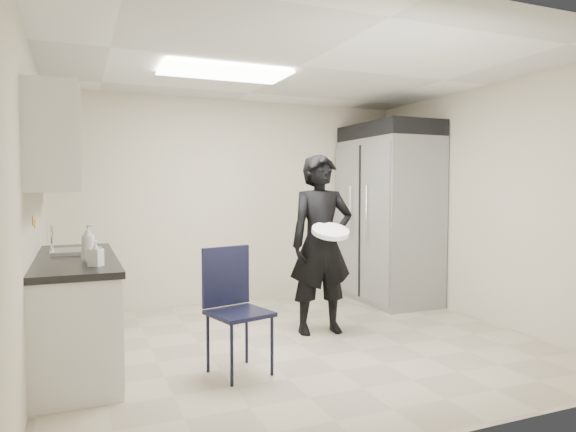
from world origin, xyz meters
name	(u,v)px	position (x,y,z in m)	size (l,w,h in m)	color
floor	(299,344)	(0.00, 0.00, 0.00)	(4.50, 4.50, 0.00)	#B2A68B
ceiling	(300,66)	(0.00, 0.00, 2.60)	(4.50, 4.50, 0.00)	white
back_wall	(237,201)	(0.00, 2.00, 1.30)	(4.50, 4.50, 0.00)	beige
left_wall	(31,211)	(-2.25, 0.00, 1.30)	(4.00, 4.00, 0.00)	beige
right_wall	(486,204)	(2.25, 0.00, 1.30)	(4.00, 4.00, 0.00)	beige
ceiling_panel	(225,73)	(-0.60, 0.40, 2.57)	(1.20, 0.60, 0.02)	white
lower_counter	(76,314)	(-1.95, 0.20, 0.43)	(0.60, 1.90, 0.86)	silver
countertop	(75,259)	(-1.95, 0.20, 0.89)	(0.64, 1.95, 0.05)	black
sink	(77,257)	(-1.93, 0.45, 0.87)	(0.42, 0.40, 0.14)	gray
faucet	(52,241)	(-2.13, 0.45, 1.02)	(0.02, 0.02, 0.24)	silver
upper_cabinets	(55,145)	(-2.08, 0.20, 1.83)	(0.35, 1.80, 0.75)	silver
towel_dispenser	(53,174)	(-2.14, 1.35, 1.62)	(0.22, 0.30, 0.35)	black
notice_sticker_left	(33,221)	(-2.24, 0.10, 1.22)	(0.00, 0.12, 0.07)	yellow
notice_sticker_right	(35,224)	(-2.24, 0.30, 1.18)	(0.00, 0.12, 0.07)	yellow
commercial_fridge	(388,221)	(1.83, 1.27, 1.05)	(0.80, 1.35, 2.10)	gray
fridge_compressor	(389,132)	(1.83, 1.27, 2.20)	(0.80, 1.35, 0.20)	black
folding_chair	(239,313)	(-0.75, -0.53, 0.49)	(0.43, 0.43, 0.97)	black
man_tuxedo	(321,244)	(0.36, 0.27, 0.91)	(0.66, 0.44, 1.81)	black
bucket_lid	(330,231)	(0.34, 0.02, 1.06)	(0.36, 0.36, 0.05)	silver
soap_bottle_a	(88,243)	(-1.85, -0.16, 1.05)	(0.11, 0.11, 0.29)	white
soap_bottle_b	(96,253)	(-1.81, -0.43, 1.01)	(0.09, 0.09, 0.19)	silver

